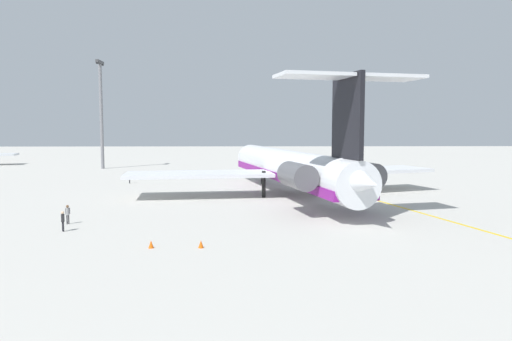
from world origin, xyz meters
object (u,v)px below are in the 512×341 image
Objects in this scene: ground_crew_near_nose at (68,212)px; ground_crew_near_tail at (334,169)px; ground_crew_portside at (63,219)px; safety_cone_wingtip at (201,244)px; light_mast at (101,109)px; safety_cone_nose at (151,244)px; main_jetliner at (290,167)px; ground_crew_starboard at (129,176)px.

ground_crew_near_nose is 0.98× the size of ground_crew_near_tail.
safety_cone_wingtip is at bearing -73.01° from ground_crew_portside.
safety_cone_nose is at bearing -160.53° from light_mast.
main_jetliner is at bearing -78.95° from ground_crew_near_tail.
safety_cone_nose is 1.00× the size of safety_cone_wingtip.
ground_crew_near_nose is 31.32m from ground_crew_starboard.
ground_crew_near_tail is at bearing 25.78° from ground_crew_starboard.
ground_crew_near_nose is at bearing 115.07° from main_jetliner.
safety_cone_wingtip is (-5.62, -11.99, -0.81)m from ground_crew_portside.
ground_crew_starboard is at bearing -155.50° from light_mast.
light_mast is (61.32, 15.25, 11.42)m from ground_crew_portside.
ground_crew_starboard is (14.45, 23.73, -2.52)m from main_jetliner.
ground_crew_near_tail is at bearing -108.06° from light_mast.
main_jetliner is 28.49m from safety_cone_nose.
ground_crew_near_tail is 55.26m from safety_cone_wingtip.
main_jetliner is at bearing 95.97° from ground_crew_near_nose.
ground_crew_portside is at bearing 120.74° from main_jetliner.
ground_crew_near_nose reaches higher than safety_cone_nose.
ground_crew_near_tail is 1.03× the size of ground_crew_portside.
ground_crew_starboard is 3.31× the size of safety_cone_nose.
ground_crew_near_nose is at bearing -79.31° from ground_crew_starboard.
ground_crew_portside is (-46.13, 31.32, -0.04)m from ground_crew_near_tail.
ground_crew_near_tail is at bearing -34.67° from main_jetliner.
main_jetliner is at bearing -139.01° from light_mast.
ground_crew_starboard is 42.60m from safety_cone_wingtip.
ground_crew_starboard is 31.82m from light_mast.
ground_crew_near_nose is at bearing -93.80° from ground_crew_near_tail.
main_jetliner is 27.15m from safety_cone_wingtip.
ground_crew_starboard is at bearing 20.49° from safety_cone_wingtip.
main_jetliner is at bearing -24.65° from ground_crew_starboard.
ground_crew_portside is at bearing -166.03° from light_mast.
main_jetliner is 55.68m from light_mast.
ground_crew_near_tail reaches higher than safety_cone_nose.
ground_crew_near_nose is at bearing 46.67° from safety_cone_nose.
ground_crew_near_nose is 3.12m from ground_crew_portside.
main_jetliner is 26.45× the size of ground_crew_near_nose.
ground_crew_portside is (-3.03, -0.74, -0.01)m from ground_crew_near_nose.
main_jetliner reaches higher than safety_cone_wingtip.
ground_crew_near_tail is at bearing -23.88° from safety_cone_nose.
light_mast is at bearing 28.11° from main_jetliner.
safety_cone_nose is at bearing 89.65° from safety_cone_wingtip.
ground_crew_starboard is (31.25, 2.19, 0.05)m from ground_crew_near_nose.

